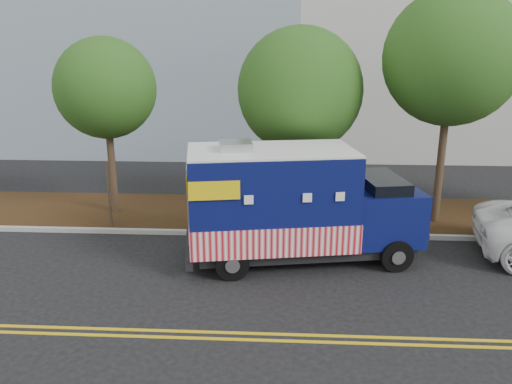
{
  "coord_description": "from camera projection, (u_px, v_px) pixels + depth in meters",
  "views": [
    {
      "loc": [
        1.22,
        -14.07,
        6.12
      ],
      "look_at": [
        0.42,
        0.6,
        1.76
      ],
      "focal_mm": 35.0,
      "sensor_mm": 36.0,
      "label": 1
    }
  ],
  "objects": [
    {
      "name": "centerline_near",
      "position": [
        225.0,
        333.0,
        11.01
      ],
      "size": [
        120.0,
        0.1,
        0.01
      ],
      "primitive_type": "cube",
      "color": "gold",
      "rests_on": "ground"
    },
    {
      "name": "tree_a",
      "position": [
        106.0,
        89.0,
        17.31
      ],
      "size": [
        3.5,
        3.5,
        6.41
      ],
      "color": "#38281C",
      "rests_on": "ground"
    },
    {
      "name": "tree_c",
      "position": [
        452.0,
        58.0,
        16.02
      ],
      "size": [
        4.41,
        4.41,
        7.92
      ],
      "color": "#38281C",
      "rests_on": "ground"
    },
    {
      "name": "sign_post",
      "position": [
        109.0,
        197.0,
        16.7
      ],
      "size": [
        0.06,
        0.06,
        2.4
      ],
      "primitive_type": "cube",
      "color": "#473828",
      "rests_on": "ground"
    },
    {
      "name": "mulch_strip",
      "position": [
        249.0,
        213.0,
        18.6
      ],
      "size": [
        120.0,
        4.0,
        0.15
      ],
      "primitive_type": "cube",
      "color": "black",
      "rests_on": "ground"
    },
    {
      "name": "tree_b",
      "position": [
        300.0,
        90.0,
        17.0
      ],
      "size": [
        4.29,
        4.29,
        6.76
      ],
      "color": "#38281C",
      "rests_on": "ground"
    },
    {
      "name": "centerline_far",
      "position": [
        223.0,
        339.0,
        10.77
      ],
      "size": [
        120.0,
        0.1,
        0.01
      ],
      "primitive_type": "cube",
      "color": "gold",
      "rests_on": "ground"
    },
    {
      "name": "ground",
      "position": [
        241.0,
        252.0,
        15.27
      ],
      "size": [
        120.0,
        120.0,
        0.0
      ],
      "primitive_type": "plane",
      "color": "black",
      "rests_on": "ground"
    },
    {
      "name": "food_truck",
      "position": [
        291.0,
        207.0,
        14.34
      ],
      "size": [
        7.08,
        3.6,
        3.57
      ],
      "rotation": [
        0.0,
        0.0,
        0.17
      ],
      "color": "black",
      "rests_on": "ground"
    },
    {
      "name": "curb",
      "position": [
        245.0,
        233.0,
        16.59
      ],
      "size": [
        120.0,
        0.18,
        0.15
      ],
      "primitive_type": "cube",
      "color": "#9E9E99",
      "rests_on": "ground"
    }
  ]
}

